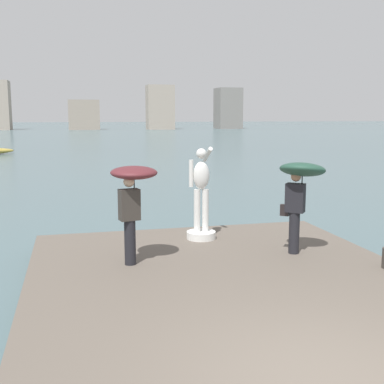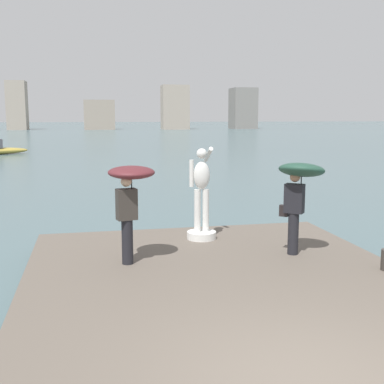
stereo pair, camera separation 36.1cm
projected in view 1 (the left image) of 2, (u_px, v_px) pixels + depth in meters
The scene contains 6 objects.
ground_plane at pixel (102, 152), 43.80m from camera, with size 400.00×400.00×0.00m, color #4C666B.
pier at pixel (252, 316), 7.59m from camera, with size 7.02×10.60×0.40m, color #60564C.
statue_white_figure at pixel (201, 203), 11.43m from camera, with size 0.68×0.90×2.15m.
onlooker_left at pixel (132, 189), 9.39m from camera, with size 1.08×1.08×1.92m.
onlooker_right at pixel (300, 182), 10.09m from camera, with size 1.33×1.34×1.99m.
distant_skyline at pixel (105, 109), 113.14m from camera, with size 67.22×9.40×10.89m.
Camera 1 is at (-2.61, -4.48, 3.27)m, focal length 45.95 mm.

